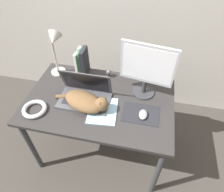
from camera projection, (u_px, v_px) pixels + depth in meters
ground_plane at (93, 182)px, 1.84m from camera, size 12.00×12.00×0.00m
desk at (100, 106)px, 1.64m from camera, size 1.16×0.75×0.72m
laptop at (85, 95)px, 1.55m from camera, size 0.40×0.24×0.25m
cat at (86, 101)px, 1.49m from camera, size 0.45×0.29×0.14m
external_monitor at (147, 69)px, 1.47m from camera, size 0.41×0.18×0.44m
mousepad at (141, 114)px, 1.48m from camera, size 0.27×0.20×0.00m
computer_mouse at (143, 114)px, 1.45m from camera, size 0.06×0.10×0.03m
book_row at (82, 62)px, 1.73m from camera, size 0.09×0.16×0.25m
desk_lamp at (55, 46)px, 1.59m from camera, size 0.17×0.17×0.44m
cable_coil at (35, 109)px, 1.49m from camera, size 0.18×0.18×0.03m
notepad at (103, 111)px, 1.50m from camera, size 0.24×0.29×0.01m
webcam at (109, 72)px, 1.75m from camera, size 0.05×0.05×0.07m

